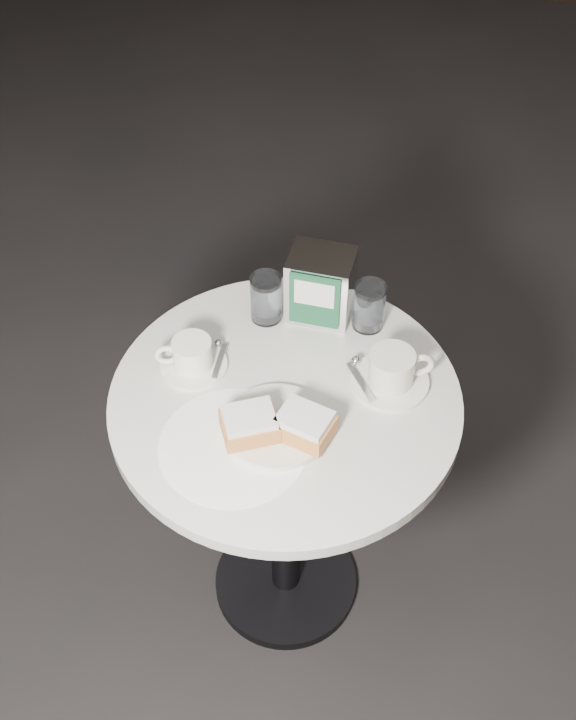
# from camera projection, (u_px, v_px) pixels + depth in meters

# --- Properties ---
(ground) EXTENTS (7.00, 7.00, 0.00)m
(ground) POSITION_uv_depth(u_px,v_px,m) (286.00, 584.00, 2.32)
(ground) COLOR black
(ground) RESTS_ON ground
(cafe_table) EXTENTS (0.70, 0.70, 0.74)m
(cafe_table) POSITION_uv_depth(u_px,v_px,m) (285.00, 457.00, 1.92)
(cafe_table) COLOR black
(cafe_table) RESTS_ON ground
(sugar_spill) EXTENTS (0.32, 0.32, 0.00)m
(sugar_spill) POSITION_uv_depth(u_px,v_px,m) (233.00, 445.00, 1.69)
(sugar_spill) COLOR white
(sugar_spill) RESTS_ON cafe_table
(beignet_plate) EXTENTS (0.24, 0.24, 0.07)m
(beignet_plate) POSITION_uv_depth(u_px,v_px,m) (277.00, 425.00, 1.69)
(beignet_plate) COLOR silver
(beignet_plate) RESTS_ON cafe_table
(coffee_cup_left) EXTENTS (0.18, 0.18, 0.07)m
(coffee_cup_left) POSITION_uv_depth(u_px,v_px,m) (192.00, 357.00, 1.81)
(coffee_cup_left) COLOR white
(coffee_cup_left) RESTS_ON cafe_table
(coffee_cup_right) EXTENTS (0.21, 0.21, 0.08)m
(coffee_cup_right) POSITION_uv_depth(u_px,v_px,m) (392.00, 371.00, 1.78)
(coffee_cup_right) COLOR silver
(coffee_cup_right) RESTS_ON cafe_table
(water_glass_left) EXTENTS (0.07, 0.07, 0.11)m
(water_glass_left) POSITION_uv_depth(u_px,v_px,m) (266.00, 299.00, 1.89)
(water_glass_left) COLOR silver
(water_glass_left) RESTS_ON cafe_table
(water_glass_right) EXTENTS (0.07, 0.07, 0.11)m
(water_glass_right) POSITION_uv_depth(u_px,v_px,m) (369.00, 307.00, 1.88)
(water_glass_right) COLOR silver
(water_glass_right) RESTS_ON cafe_table
(napkin_dispenser) EXTENTS (0.14, 0.12, 0.16)m
(napkin_dispenser) POSITION_uv_depth(u_px,v_px,m) (321.00, 285.00, 1.88)
(napkin_dispenser) COLOR silver
(napkin_dispenser) RESTS_ON cafe_table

